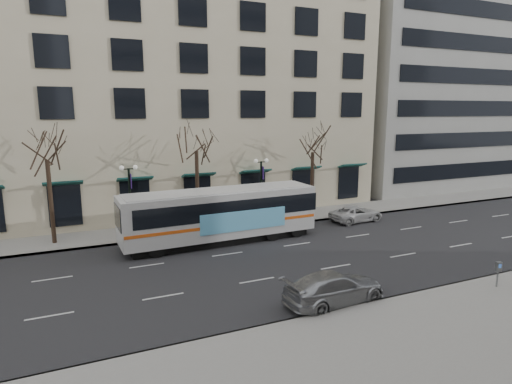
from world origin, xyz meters
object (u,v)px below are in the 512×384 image
tree_far_mid (196,138)px  lamp_post_right (261,187)px  tree_far_left (46,145)px  white_pickup (356,214)px  tree_far_right (313,141)px  lamp_post_left (130,198)px  silver_car (335,288)px  pay_station (498,269)px  city_bus (222,213)px

tree_far_mid → lamp_post_right: bearing=-6.8°
tree_far_left → white_pickup: tree_far_left is taller
tree_far_right → white_pickup: (2.42, -3.04, -5.79)m
tree_far_right → lamp_post_left: tree_far_right is taller
tree_far_mid → tree_far_right: bearing=-0.0°
tree_far_right → silver_car: 17.81m
pay_station → tree_far_right: bearing=104.9°
lamp_post_right → silver_car: size_ratio=1.02×
city_bus → tree_far_mid: bearing=96.5°
lamp_post_left → white_pickup: size_ratio=1.15×
lamp_post_right → city_bus: bearing=-143.8°
lamp_post_left → pay_station: lamp_post_left is taller
tree_far_mid → city_bus: 6.26m
lamp_post_left → lamp_post_right: (10.00, 0.00, 0.00)m
tree_far_left → lamp_post_left: bearing=-6.8°
lamp_post_right → pay_station: bearing=-71.2°
city_bus → white_pickup: bearing=1.8°
silver_car → white_pickup: size_ratio=1.13×
lamp_post_right → white_pickup: size_ratio=1.15×
lamp_post_right → white_pickup: 8.14m
tree_far_mid → white_pickup: bearing=-13.7°
lamp_post_right → tree_far_right: bearing=6.9°
tree_far_left → lamp_post_right: tree_far_left is taller
city_bus → pay_station: city_bus is taller
lamp_post_left → silver_car: size_ratio=1.02×
tree_far_right → white_pickup: 6.98m
silver_car → pay_station: bearing=-107.8°
white_pickup → pay_station: 14.13m
white_pickup → tree_far_left: bearing=77.7°
tree_far_left → silver_car: size_ratio=1.63×
tree_far_mid → pay_station: bearing=-58.1°
tree_far_left → city_bus: tree_far_left is taller
city_bus → silver_car: (1.67, -11.16, -1.25)m
tree_far_mid → lamp_post_right: tree_far_mid is taller
tree_far_left → pay_station: 27.32m
lamp_post_left → white_pickup: bearing=-8.0°
lamp_post_left → silver_car: bearing=-63.3°
lamp_post_right → silver_car: lamp_post_right is taller
tree_far_left → tree_far_right: (20.00, 0.00, -0.28)m
silver_car → pay_station: silver_car is taller
silver_car → tree_far_left: bearing=35.2°
tree_far_left → silver_car: (12.25, -15.00, -5.96)m
tree_far_mid → silver_car: size_ratio=1.67×
tree_far_mid → tree_far_right: tree_far_mid is taller
tree_far_left → pay_station: size_ratio=6.37×
tree_far_right → lamp_post_left: (-14.99, -0.60, -3.48)m
lamp_post_left → pay_station: size_ratio=3.98×
lamp_post_right → tree_far_left: bearing=177.7°
tree_far_right → silver_car: tree_far_right is taller
tree_far_mid → lamp_post_left: (-4.99, -0.60, -3.96)m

